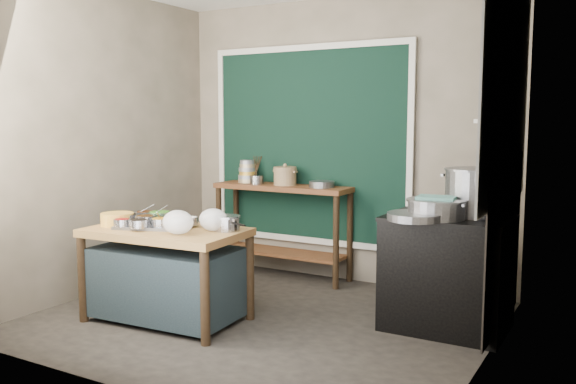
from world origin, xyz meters
The scene contains 30 objects.
floor centered at (0.00, 0.00, -0.01)m, with size 3.50×3.00×0.02m, color #2C2722.
back_wall centered at (0.00, 1.51, 1.40)m, with size 3.50×0.02×2.80m, color gray.
left_wall centered at (-1.76, 0.00, 1.40)m, with size 0.02×3.00×2.80m, color gray.
right_wall centered at (1.76, 0.00, 1.40)m, with size 0.02×3.00×2.80m, color gray.
curtain_panel centered at (-0.35, 1.47, 1.35)m, with size 2.10×0.02×1.90m, color black.
curtain_frame centered at (-0.35, 1.46, 1.35)m, with size 2.22×0.03×2.02m, color beige, non-canonical shape.
tile_panel centered at (1.74, 0.55, 1.85)m, with size 0.02×1.70×1.70m, color #B2B2AA.
soot_patch centered at (1.74, 0.65, 0.70)m, with size 0.01×1.30×1.30m, color black.
wall_shelf centered at (1.63, 0.85, 1.60)m, with size 0.22×0.70×0.03m, color beige.
prep_table centered at (-0.65, -0.39, 0.38)m, with size 1.25×0.72×0.75m, color olive.
back_counter centered at (-0.55, 1.28, 0.47)m, with size 1.45×0.40×0.95m, color brown.
stove_block centered at (1.35, 0.55, 0.42)m, with size 0.90×0.68×0.85m, color black.
stove_top centered at (1.35, 0.55, 0.86)m, with size 0.92×0.69×0.03m, color black.
condiment_tray centered at (-0.80, -0.37, 0.76)m, with size 0.54×0.39×0.02m, color gray.
condiment_bowls centered at (-0.82, -0.35, 0.81)m, with size 0.66×0.50×0.07m.
yellow_basin centered at (-1.10, -0.46, 0.80)m, with size 0.27×0.27×0.10m, color orange.
saucepan centered at (-0.18, -0.21, 0.81)m, with size 0.22×0.22×0.12m, color gray, non-canonical shape.
plastic_bag_a centered at (-0.41, -0.52, 0.84)m, with size 0.25×0.21×0.18m, color white.
plastic_bag_b centered at (-0.26, -0.27, 0.84)m, with size 0.23×0.20×0.18m, color white.
bowl_stack centered at (-0.99, 1.32, 1.05)m, with size 0.21×0.21×0.24m.
utensil_cup centered at (-0.82, 1.22, 1.00)m, with size 0.15×0.15×0.09m, color gray.
ceramic_crock centered at (-0.52, 1.28, 1.03)m, with size 0.25×0.25×0.17m, color olive, non-canonical shape.
wide_bowl centered at (-0.10, 1.27, 0.98)m, with size 0.25×0.25×0.06m, color gray.
stock_pot centered at (1.51, 0.66, 1.06)m, with size 0.47×0.47×0.36m, color gray, non-canonical shape.
pot_lid centered at (1.62, 0.53, 1.09)m, with size 0.44×0.44×0.02m, color gray.
steamer centered at (1.30, 0.39, 0.95)m, with size 0.45×0.45×0.15m, color gray, non-canonical shape.
green_cloth centered at (1.30, 0.39, 1.04)m, with size 0.28×0.21×0.02m, color #488278.
shallow_pan centered at (1.18, 0.24, 0.91)m, with size 0.41×0.41×0.05m, color gray.
shelf_bowl_stack centered at (1.63, 0.85, 1.68)m, with size 0.16×0.16×0.13m.
shelf_bowl_green centered at (1.63, 1.10, 1.64)m, with size 0.15×0.15×0.05m, color gray.
Camera 1 is at (2.56, -4.04, 1.61)m, focal length 38.00 mm.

